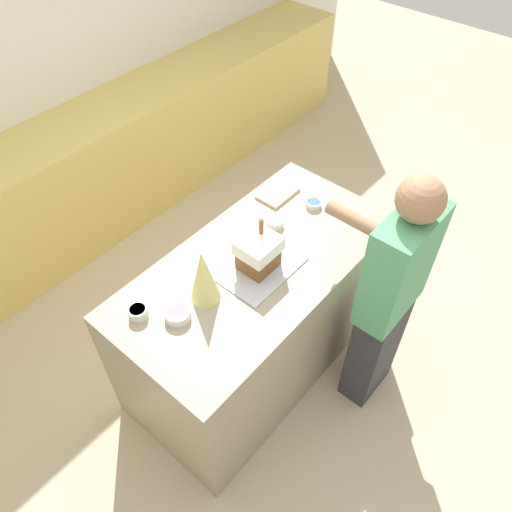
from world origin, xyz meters
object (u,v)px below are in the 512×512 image
Objects in this scene: baking_tray at (258,266)px; person at (388,300)px; candy_bowl_beside_tree at (275,222)px; candy_bowl_near_tray_right at (313,204)px; decorative_tree at (203,276)px; cookbook at (278,193)px; gingerbread_house at (258,253)px; candy_bowl_far_left at (178,314)px; candy_bowl_near_tray_left at (138,312)px.

baking_tray is 0.70m from person.
baking_tray is 0.27× the size of person.
candy_bowl_beside_tree reaches higher than candy_bowl_near_tray_right.
baking_tray is 0.33m from candy_bowl_beside_tree.
person reaches higher than decorative_tree.
gingerbread_house is at bearing -151.01° from cookbook.
decorative_tree is at bearing 133.92° from person.
candy_bowl_near_tray_left is at bearing 127.60° from candy_bowl_far_left.
person is (0.03, -0.74, -0.12)m from candy_bowl_beside_tree.
baking_tray is 0.59m from candy_bowl_near_tray_right.
person is at bearing -102.34° from cookbook.
baking_tray is 1.85× the size of cookbook.
decorative_tree is at bearing -174.07° from candy_bowl_beside_tree.
candy_bowl_near_tray_right is at bearing -8.10° from candy_bowl_near_tray_left.
person is (0.83, -0.69, -0.12)m from candy_bowl_far_left.
gingerbread_house is at bearing -20.91° from candy_bowl_near_tray_left.
candy_bowl_far_left is at bearing 170.43° from baking_tray.
gingerbread_house is 0.87× the size of decorative_tree.
decorative_tree reaches higher than candy_bowl_near_tray_right.
candy_bowl_beside_tree is 0.75m from person.
gingerbread_house reaches higher than candy_bowl_near_tray_right.
candy_bowl_near_tray_right is 0.73m from person.
gingerbread_house is at bearing 118.42° from person.
gingerbread_house is 2.21× the size of candy_bowl_far_left.
decorative_tree is at bearing 179.75° from candy_bowl_near_tray_right.
candy_bowl_beside_tree is at bearing 23.80° from baking_tray.
decorative_tree reaches higher than gingerbread_house.
person is (0.33, -0.61, -0.20)m from gingerbread_house.
baking_tray is at bearing -151.01° from cookbook.
gingerbread_house is at bearing -12.03° from decorative_tree.
candy_bowl_beside_tree is 0.29m from candy_bowl_near_tray_right.
candy_bowl_near_tray_right is at bearing -0.25° from decorative_tree.
person is (0.33, -0.61, -0.10)m from baking_tray.
decorative_tree is 0.92m from candy_bowl_near_tray_right.
baking_tray is at bearing -9.57° from candy_bowl_far_left.
candy_bowl_near_tray_right reaches higher than cookbook.
candy_bowl_near_tray_left is at bearing 171.90° from candy_bowl_near_tray_right.
baking_tray is at bearing -150.31° from gingerbread_house.
gingerbread_house is at bearing 29.69° from baking_tray.
cookbook is at bearing 11.47° from candy_bowl_far_left.
baking_tray is at bearing 118.46° from person.
candy_bowl_near_tray_right is 0.23m from cookbook.
candy_bowl_far_left reaches higher than candy_bowl_beside_tree.
candy_bowl_near_tray_right reaches higher than baking_tray.
cookbook is at bearing 28.99° from gingerbread_house.
decorative_tree is 0.98m from person.
cookbook is at bearing 35.32° from candy_bowl_beside_tree.
candy_bowl_near_tray_right is at bearing -14.02° from candy_bowl_beside_tree.
candy_bowl_near_tray_left is at bearing 173.73° from candy_bowl_beside_tree.
candy_bowl_far_left is (0.12, -0.15, -0.00)m from candy_bowl_near_tray_left.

